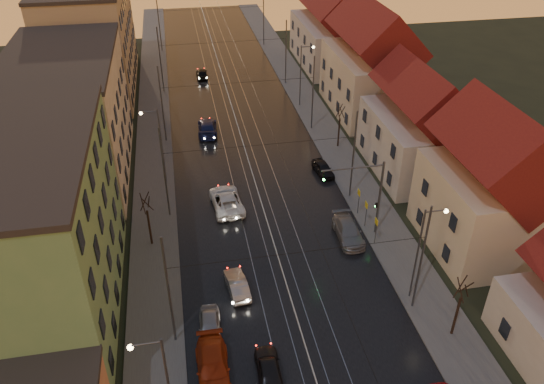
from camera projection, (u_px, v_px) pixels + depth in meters
road at (239, 131)px, 63.17m from camera, size 16.00×120.00×0.04m
sidewalk_left at (154, 138)px, 61.58m from camera, size 4.00×120.00×0.15m
sidewalk_right at (320, 124)px, 64.70m from camera, size 4.00×120.00×0.15m
tram_rail_0 at (221, 132)px, 62.81m from camera, size 0.06×120.00×0.03m
tram_rail_1 at (233, 131)px, 63.03m from camera, size 0.06×120.00×0.03m
tram_rail_2 at (246, 130)px, 63.27m from camera, size 0.06×120.00×0.03m
tram_rail_3 at (257, 129)px, 63.49m from camera, size 0.06×120.00×0.03m
apartment_left_1 at (29, 236)px, 35.48m from camera, size 10.00×18.00×13.00m
apartment_left_2 at (70, 118)px, 52.24m from camera, size 10.00×20.00×12.00m
apartment_left_3 at (91, 37)px, 71.48m from camera, size 10.00×24.00×14.00m
house_right_1 at (490, 190)px, 42.26m from camera, size 8.67×10.20×10.80m
house_right_2 at (421, 128)px, 53.41m from camera, size 9.18×12.24×9.20m
house_right_3 at (371, 67)px, 65.15m from camera, size 9.18×14.28×11.50m
house_right_4 at (331, 31)px, 80.40m from camera, size 9.18×16.32×10.00m
catenary_pole_l_1 at (169, 292)px, 33.83m from camera, size 0.16×0.16×9.00m
catenary_pole_r_1 at (421, 260)px, 36.52m from camera, size 0.16×0.16×9.00m
catenary_pole_l_2 at (165, 174)px, 46.20m from camera, size 0.16×0.16×9.00m
catenary_pole_r_2 at (353, 156)px, 48.88m from camera, size 0.16×0.16×9.00m
catenary_pole_l_3 at (162, 105)px, 58.57m from camera, size 0.16×0.16×9.00m
catenary_pole_r_3 at (313, 94)px, 61.25m from camera, size 0.16×0.16×9.00m
catenary_pole_l_4 at (160, 60)px, 70.93m from camera, size 0.16×0.16×9.00m
catenary_pole_r_4 at (286, 53)px, 73.61m from camera, size 0.16×0.16×9.00m
catenary_pole_l_5 at (159, 24)px, 85.77m from camera, size 0.16×0.16×9.00m
catenary_pole_r_5 at (264, 19)px, 88.45m from camera, size 0.16×0.16×9.00m
street_lamp_0 at (162, 380)px, 27.78m from camera, size 1.75×0.32×8.00m
street_lamp_1 at (423, 246)px, 37.21m from camera, size 1.75×0.32×8.00m
street_lamp_2 at (158, 139)px, 50.86m from camera, size 1.75×0.32×8.00m
street_lamp_3 at (303, 70)px, 66.89m from camera, size 1.75×0.32×8.00m
traffic_light_mast at (369, 190)px, 43.79m from camera, size 5.30×0.32×7.20m
bare_tree_0 at (149, 221)px, 43.75m from camera, size 1.09×1.09×5.11m
bare_tree_1 at (458, 309)px, 35.39m from camera, size 1.09×1.09×5.11m
bare_tree_2 at (339, 127)px, 58.50m from camera, size 1.09×1.09×5.11m
driving_car_0 at (269, 368)px, 33.57m from camera, size 1.68×3.89×1.31m
driving_car_1 at (237, 285)px, 40.03m from camera, size 1.78×4.03×1.29m
driving_car_2 at (227, 200)px, 49.36m from camera, size 3.09×5.90×1.59m
driving_car_3 at (207, 127)px, 62.34m from camera, size 2.52×5.51×1.56m
driving_car_4 at (202, 73)px, 77.63m from camera, size 1.58×3.91×1.33m
parked_left_2 at (213, 367)px, 33.51m from camera, size 2.14×5.15×1.49m
parked_left_3 at (210, 326)px, 36.56m from camera, size 1.74×3.84×1.28m
parked_right_1 at (348, 231)px, 45.50m from camera, size 2.11×4.92×1.41m
parked_right_2 at (323, 169)px, 54.61m from camera, size 1.90×3.79×1.24m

